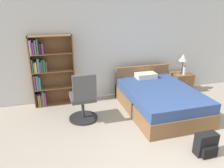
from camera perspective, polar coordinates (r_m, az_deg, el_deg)
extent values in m
cube|color=silver|center=(5.53, 3.11, 10.22)|extent=(9.00, 0.06, 2.60)
cube|color=brown|center=(5.18, -20.22, 2.71)|extent=(0.02, 0.26, 1.62)
cube|color=brown|center=(5.19, -10.02, 3.69)|extent=(0.02, 0.26, 1.62)
cube|color=brown|center=(5.28, -15.17, 3.59)|extent=(0.94, 0.01, 1.62)
cube|color=brown|center=(5.44, -14.35, -4.86)|extent=(0.90, 0.25, 0.02)
cube|color=black|center=(5.35, -19.07, -3.84)|extent=(0.03, 0.16, 0.31)
cube|color=gold|center=(5.37, -18.61, -3.95)|extent=(0.02, 0.20, 0.27)
cube|color=gold|center=(5.36, -18.25, -3.95)|extent=(0.02, 0.16, 0.28)
cube|color=#7A387F|center=(5.35, -17.85, -3.91)|extent=(0.03, 0.16, 0.28)
cube|color=teal|center=(5.33, -17.54, -3.55)|extent=(0.03, 0.16, 0.35)
cube|color=#7A387F|center=(5.33, -17.09, -3.63)|extent=(0.04, 0.15, 0.33)
cube|color=brown|center=(5.29, -14.73, -0.88)|extent=(0.90, 0.25, 0.02)
cube|color=#7A387F|center=(5.21, -19.54, 0.37)|extent=(0.04, 0.17, 0.34)
cube|color=teal|center=(5.21, -19.04, 0.42)|extent=(0.03, 0.17, 0.34)
cube|color=teal|center=(5.20, -18.71, 0.36)|extent=(0.02, 0.16, 0.32)
cube|color=teal|center=(5.22, -18.34, 0.32)|extent=(0.03, 0.19, 0.30)
cube|color=brown|center=(5.16, -15.13, 3.32)|extent=(0.90, 0.25, 0.02)
cube|color=#2D6638|center=(5.11, -20.07, 4.48)|extent=(0.03, 0.20, 0.30)
cube|color=orange|center=(5.09, -19.61, 4.09)|extent=(0.03, 0.15, 0.23)
cube|color=beige|center=(5.11, -19.22, 4.20)|extent=(0.03, 0.19, 0.23)
cube|color=teal|center=(5.10, -18.69, 4.68)|extent=(0.04, 0.20, 0.31)
cube|color=#7A387F|center=(5.09, -18.15, 4.32)|extent=(0.03, 0.17, 0.24)
cube|color=#2D6638|center=(5.10, -17.79, 4.59)|extent=(0.02, 0.20, 0.28)
cube|color=#2D6638|center=(5.08, -17.31, 4.63)|extent=(0.04, 0.16, 0.28)
cube|color=#665B51|center=(5.10, -16.79, 4.44)|extent=(0.02, 0.18, 0.23)
cube|color=brown|center=(5.06, -15.55, 7.70)|extent=(0.90, 0.25, 0.02)
cube|color=beige|center=(5.03, -20.63, 8.97)|extent=(0.03, 0.21, 0.30)
cube|color=#7A387F|center=(5.01, -20.31, 9.06)|extent=(0.02, 0.18, 0.32)
cube|color=#7A387F|center=(5.00, -19.88, 8.75)|extent=(0.03, 0.16, 0.26)
cube|color=teal|center=(5.01, -19.42, 9.09)|extent=(0.03, 0.19, 0.31)
cube|color=#665B51|center=(5.01, -18.94, 9.27)|extent=(0.03, 0.19, 0.33)
cube|color=black|center=(5.01, -18.31, 8.80)|extent=(0.04, 0.19, 0.23)
cube|color=#7A387F|center=(5.02, -17.72, 8.85)|extent=(0.03, 0.20, 0.23)
cube|color=brown|center=(5.00, -15.97, 12.01)|extent=(0.94, 0.26, 0.02)
cube|color=brown|center=(4.97, 12.28, -5.24)|extent=(1.43, 2.04, 0.32)
cube|color=#334C84|center=(4.86, 12.51, -2.39)|extent=(1.40, 2.00, 0.21)
cube|color=brown|center=(5.69, 7.86, 0.91)|extent=(1.43, 0.08, 0.79)
cube|color=silver|center=(5.45, 8.84, 2.21)|extent=(0.50, 0.30, 0.12)
cylinder|color=#232326|center=(4.65, -7.46, -8.75)|extent=(0.59, 0.59, 0.04)
cylinder|color=#333338|center=(4.55, -7.59, -6.29)|extent=(0.06, 0.06, 0.41)
cube|color=#4C4C51|center=(4.44, -7.74, -3.37)|extent=(0.49, 0.49, 0.10)
cube|color=#4C4C51|center=(4.07, -7.21, -1.02)|extent=(0.44, 0.09, 0.50)
cube|color=brown|center=(6.22, 17.53, 0.46)|extent=(0.51, 0.46, 0.51)
sphere|color=tan|center=(5.99, 18.89, 0.62)|extent=(0.02, 0.02, 0.02)
cylinder|color=#333333|center=(6.12, 17.73, 2.77)|extent=(0.12, 0.12, 0.02)
cylinder|color=#333333|center=(6.08, 17.90, 4.28)|extent=(0.02, 0.02, 0.32)
cone|color=beige|center=(6.02, 18.15, 6.57)|extent=(0.22, 0.22, 0.18)
cylinder|color=silver|center=(6.01, 18.35, 3.31)|extent=(0.07, 0.07, 0.21)
cylinder|color=#2D2D33|center=(5.98, 18.47, 4.37)|extent=(0.05, 0.05, 0.02)
cube|color=black|center=(3.87, 23.27, -14.15)|extent=(0.34, 0.17, 0.37)
cube|color=black|center=(3.84, 24.18, -16.00)|extent=(0.26, 0.06, 0.16)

